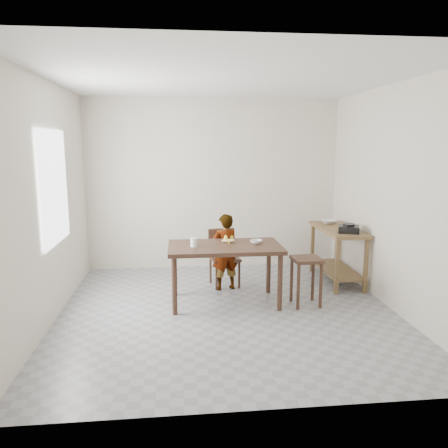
{
  "coord_description": "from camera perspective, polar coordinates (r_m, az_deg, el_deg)",
  "views": [
    {
      "loc": [
        -0.57,
        -4.95,
        1.99
      ],
      "look_at": [
        0.0,
        0.4,
        1.0
      ],
      "focal_mm": 35.0,
      "sensor_mm": 36.0,
      "label": 1
    }
  ],
  "objects": [
    {
      "name": "floor",
      "position": [
        5.38,
        0.46,
        -11.54
      ],
      "size": [
        4.0,
        4.0,
        0.04
      ],
      "primitive_type": "cube",
      "color": "gray",
      "rests_on": "ground"
    },
    {
      "name": "ceiling",
      "position": [
        5.04,
        0.51,
        18.75
      ],
      "size": [
        4.0,
        4.0,
        0.04
      ],
      "primitive_type": "cube",
      "color": "white",
      "rests_on": "wall_back"
    },
    {
      "name": "wall_back",
      "position": [
        7.02,
        -1.41,
        5.19
      ],
      "size": [
        4.0,
        0.04,
        2.7
      ],
      "primitive_type": "cube",
      "color": "beige",
      "rests_on": "ground"
    },
    {
      "name": "wall_front",
      "position": [
        3.06,
        4.83,
        -1.71
      ],
      "size": [
        4.0,
        0.04,
        2.7
      ],
      "primitive_type": "cube",
      "color": "beige",
      "rests_on": "ground"
    },
    {
      "name": "wall_left",
      "position": [
        5.2,
        -22.24,
        2.57
      ],
      "size": [
        0.04,
        4.0,
        2.7
      ],
      "primitive_type": "cube",
      "color": "beige",
      "rests_on": "ground"
    },
    {
      "name": "wall_right",
      "position": [
        5.63,
        21.42,
        3.17
      ],
      "size": [
        0.04,
        4.0,
        2.7
      ],
      "primitive_type": "cube",
      "color": "beige",
      "rests_on": "ground"
    },
    {
      "name": "window_pane",
      "position": [
        5.36,
        -21.26,
        4.47
      ],
      "size": [
        0.02,
        1.1,
        1.3
      ],
      "primitive_type": "cube",
      "color": "white",
      "rests_on": "wall_left"
    },
    {
      "name": "dining_table",
      "position": [
        5.52,
        0.11,
        -6.58
      ],
      "size": [
        1.4,
        0.8,
        0.75
      ],
      "primitive_type": null,
      "color": "#3A2419",
      "rests_on": "floor"
    },
    {
      "name": "prep_counter",
      "position": [
        6.57,
        14.54,
        -3.92
      ],
      "size": [
        0.5,
        1.2,
        0.8
      ],
      "primitive_type": null,
      "color": "brown",
      "rests_on": "floor"
    },
    {
      "name": "child",
      "position": [
        6.0,
        0.11,
        -3.68
      ],
      "size": [
        0.44,
        0.35,
        1.06
      ],
      "primitive_type": "imported",
      "rotation": [
        0.0,
        0.0,
        3.41
      ],
      "color": "white",
      "rests_on": "floor"
    },
    {
      "name": "dining_chair",
      "position": [
        6.18,
        0.08,
        -4.51
      ],
      "size": [
        0.45,
        0.45,
        0.8
      ],
      "primitive_type": null,
      "rotation": [
        0.0,
        0.0,
        0.18
      ],
      "color": "#3A2419",
      "rests_on": "floor"
    },
    {
      "name": "stool",
      "position": [
        5.57,
        10.65,
        -7.38
      ],
      "size": [
        0.36,
        0.36,
        0.61
      ],
      "primitive_type": null,
      "rotation": [
        0.0,
        0.0,
        0.04
      ],
      "color": "#3A2419",
      "rests_on": "floor"
    },
    {
      "name": "glass_tumbler",
      "position": [
        5.35,
        -3.94,
        -2.4
      ],
      "size": [
        0.1,
        0.1,
        0.11
      ],
      "primitive_type": "cylinder",
      "rotation": [
        0.0,
        0.0,
        0.21
      ],
      "color": "white",
      "rests_on": "dining_table"
    },
    {
      "name": "small_bowl",
      "position": [
        5.52,
        4.19,
        -2.33
      ],
      "size": [
        0.16,
        0.16,
        0.05
      ],
      "primitive_type": "imported",
      "rotation": [
        0.0,
        0.0,
        0.03
      ],
      "color": "silver",
      "rests_on": "dining_table"
    },
    {
      "name": "banana",
      "position": [
        5.55,
        0.54,
        -2.15
      ],
      "size": [
        0.21,
        0.17,
        0.06
      ],
      "primitive_type": null,
      "rotation": [
        0.0,
        0.0,
        -0.3
      ],
      "color": "#F2E657",
      "rests_on": "dining_table"
    },
    {
      "name": "serving_bowl",
      "position": [
        6.79,
        13.47,
        0.29
      ],
      "size": [
        0.25,
        0.25,
        0.06
      ],
      "primitive_type": "imported",
      "rotation": [
        0.0,
        0.0,
        0.09
      ],
      "color": "silver",
      "rests_on": "prep_counter"
    },
    {
      "name": "gas_burner",
      "position": [
        6.19,
        15.98,
        -0.64
      ],
      "size": [
        0.35,
        0.35,
        0.09
      ],
      "primitive_type": "cube",
      "rotation": [
        0.0,
        0.0,
        -0.37
      ],
      "color": "black",
      "rests_on": "prep_counter"
    }
  ]
}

